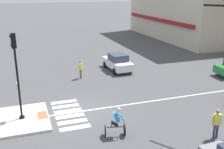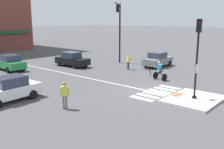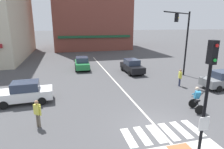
{
  "view_description": "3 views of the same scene",
  "coord_description": "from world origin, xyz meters",
  "views": [
    {
      "loc": [
        15.69,
        -3.04,
        7.61
      ],
      "look_at": [
        -1.16,
        2.78,
        1.93
      ],
      "focal_mm": 43.08,
      "sensor_mm": 36.0,
      "label": 1
    },
    {
      "loc": [
        -15.99,
        -9.96,
        5.32
      ],
      "look_at": [
        -0.88,
        3.06,
        0.98
      ],
      "focal_mm": 41.35,
      "sensor_mm": 36.0,
      "label": 2
    },
    {
      "loc": [
        -4.99,
        -8.89,
        5.87
      ],
      "look_at": [
        -1.46,
        5.08,
        1.95
      ],
      "focal_mm": 30.46,
      "sensor_mm": 36.0,
      "label": 3
    }
  ],
  "objects": [
    {
      "name": "crosswalk_stripe_a",
      "position": [
        -1.96,
        -0.54,
        0.0
      ],
      "size": [
        0.44,
        1.8,
        0.01
      ],
      "primitive_type": "cube",
      "color": "silver",
      "rests_on": "ground"
    },
    {
      "name": "pedestrian_waiting_far_side",
      "position": [
        5.52,
        6.3,
        0.98
      ],
      "size": [
        0.31,
        0.53,
        1.67
      ],
      "color": "#2D334C",
      "rests_on": "ground"
    },
    {
      "name": "crosswalk_stripe_d",
      "position": [
        0.39,
        -0.54,
        0.0
      ],
      "size": [
        0.44,
        1.8,
        0.01
      ],
      "primitive_type": "cube",
      "color": "silver",
      "rests_on": "ground"
    },
    {
      "name": "ground_plane",
      "position": [
        0.0,
        0.0,
        0.0
      ],
      "size": [
        300.0,
        300.0,
        0.0
      ],
      "primitive_type": "plane",
      "color": "#474749"
    },
    {
      "name": "lane_centre_line",
      "position": [
        -0.06,
        10.0,
        0.0
      ],
      "size": [
        0.14,
        28.0,
        0.01
      ],
      "primitive_type": "cube",
      "color": "silver",
      "rests_on": "ground"
    },
    {
      "name": "tactile_pad_front",
      "position": [
        0.0,
        -2.18,
        0.15
      ],
      "size": [
        1.1,
        0.6,
        0.01
      ],
      "primitive_type": "cube",
      "color": "#DB5B38",
      "rests_on": "traffic_island"
    },
    {
      "name": "car_green_westbound_distant",
      "position": [
        -2.83,
        15.53,
        0.81
      ],
      "size": [
        1.99,
        4.17,
        1.64
      ],
      "color": "#237A3D",
      "rests_on": "ground"
    },
    {
      "name": "crosswalk_stripe_f",
      "position": [
        1.96,
        -0.54,
        0.0
      ],
      "size": [
        0.44,
        1.8,
        0.01
      ],
      "primitive_type": "cube",
      "color": "silver",
      "rests_on": "ground"
    },
    {
      "name": "pedestrian_at_curb_left",
      "position": [
        -6.7,
        1.76,
        0.98
      ],
      "size": [
        0.45,
        0.39,
        1.67
      ],
      "color": "#6B6051",
      "rests_on": "ground"
    },
    {
      "name": "cyclist",
      "position": [
        3.59,
        1.38,
        0.87
      ],
      "size": [
        0.9,
        1.21,
        1.68
      ],
      "color": "black",
      "rests_on": "ground"
    },
    {
      "name": "crosswalk_stripe_c",
      "position": [
        -0.39,
        -0.54,
        0.0
      ],
      "size": [
        0.44,
        1.8,
        0.01
      ],
      "primitive_type": "cube",
      "color": "silver",
      "rests_on": "ground"
    },
    {
      "name": "car_grey_cross_right",
      "position": [
        9.12,
        4.87,
        0.81
      ],
      "size": [
        4.15,
        1.95,
        1.64
      ],
      "color": "slate",
      "rests_on": "ground"
    },
    {
      "name": "signal_pole",
      "position": [
        0.0,
        -3.4,
        3.25
      ],
      "size": [
        0.44,
        0.38,
        5.16
      ],
      "color": "black",
      "rests_on": "traffic_island"
    },
    {
      "name": "building_corner_right",
      "position": [
        1.56,
        40.17,
        10.27
      ],
      "size": [
        17.39,
        18.54,
        20.51
      ],
      "color": "brown",
      "rests_on": "ground"
    },
    {
      "name": "traffic_light_mast",
      "position": [
        7.35,
        9.09,
        4.67
      ],
      "size": [
        5.03,
        3.53,
        7.06
      ],
      "color": "black",
      "rests_on": "ground"
    },
    {
      "name": "car_white_cross_left",
      "position": [
        -8.09,
        5.76,
        0.81
      ],
      "size": [
        4.18,
        2.0,
        1.64
      ],
      "color": "white",
      "rests_on": "ground"
    },
    {
      "name": "car_black_eastbound_far",
      "position": [
        2.87,
        12.26,
        0.81
      ],
      "size": [
        1.96,
        4.16,
        1.64
      ],
      "color": "black",
      "rests_on": "ground"
    },
    {
      "name": "crosswalk_stripe_b",
      "position": [
        -1.18,
        -0.54,
        0.0
      ],
      "size": [
        0.44,
        1.8,
        0.01
      ],
      "primitive_type": "cube",
      "color": "silver",
      "rests_on": "ground"
    },
    {
      "name": "crosswalk_stripe_e",
      "position": [
        1.18,
        -0.54,
        0.0
      ],
      "size": [
        0.44,
        1.8,
        0.01
      ],
      "primitive_type": "cube",
      "color": "silver",
      "rests_on": "ground"
    }
  ]
}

